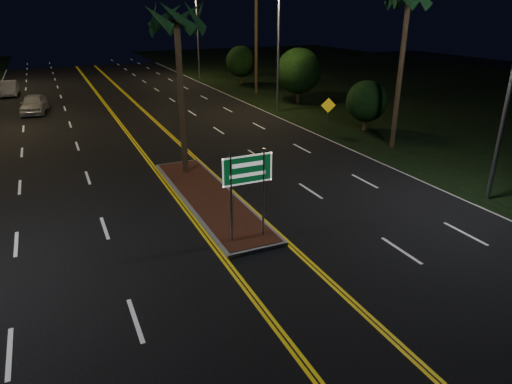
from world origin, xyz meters
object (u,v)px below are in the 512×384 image
palm_median (176,18)px  streetlight_right_near (508,65)px  streetlight_right_far (194,27)px  shrub_far (241,62)px  streetlight_right_mid (274,37)px  car_near (33,102)px  warning_sign (328,111)px  median_island (209,197)px  shrub_near (367,101)px  highway_sign (247,178)px  car_far (9,87)px  shrub_mid (299,71)px

palm_median → streetlight_right_near: bearing=-38.7°
streetlight_right_far → shrub_far: 7.56m
streetlight_right_near → streetlight_right_mid: 20.00m
car_near → warning_sign: (17.51, -14.77, 0.65)m
median_island → warning_sign: warning_sign is taller
shrub_near → car_near: size_ratio=0.66×
highway_sign → warning_sign: highway_sign is taller
highway_sign → streetlight_right_near: bearing=-4.3°
shrub_near → shrub_far: size_ratio=0.83×
streetlight_right_far → streetlight_right_mid: bearing=-90.0°
median_island → warning_sign: (10.80, 7.43, 1.40)m
streetlight_right_far → median_island: bearing=-106.9°
median_island → highway_sign: 4.80m
median_island → streetlight_right_near: bearing=-25.2°
shrub_near → car_far: bearing=132.0°
palm_median → car_near: bearing=109.8°
car_far → streetlight_right_far: bearing=11.8°
car_near → car_far: size_ratio=1.09×
shrub_near → car_far: (-22.30, 24.73, -1.18)m
streetlight_right_near → shrub_far: 34.31m
palm_median → car_near: 20.88m
streetlight_right_near → shrub_near: (2.89, 12.00, -3.71)m
car_near → shrub_mid: bearing=-5.6°
median_island → highway_sign: (0.00, -4.20, 2.32)m
streetlight_right_far → palm_median: streetlight_right_far is taller
shrub_mid → car_far: bearing=147.1°
median_island → car_near: car_near is taller
median_island → shrub_near: size_ratio=3.11×
shrub_far → car_far: shrub_far is taller
highway_sign → car_far: size_ratio=0.70×
median_island → car_far: 32.93m
shrub_near → car_far: 33.32m
shrub_near → median_island: bearing=-152.6°
streetlight_right_mid → shrub_mid: (3.39, 2.00, -2.93)m
highway_sign → palm_median: bearing=90.0°
streetlight_right_near → streetlight_right_mid: size_ratio=1.00×
shrub_mid → warning_sign: 10.17m
shrub_far → warning_sign: size_ratio=1.71×
highway_sign → streetlight_right_mid: size_ratio=0.36×
streetlight_right_near → shrub_near: bearing=76.5°
warning_sign → streetlight_right_mid: bearing=108.9°
streetlight_right_mid → shrub_far: (3.19, 14.00, -3.32)m
median_island → car_near: (-6.71, 22.20, 0.75)m
streetlight_right_mid → median_island: bearing=-125.3°
shrub_far → streetlight_right_near: bearing=-95.4°
median_island → warning_sign: size_ratio=4.44×
car_near → car_far: (-2.09, 9.53, -0.07)m
streetlight_right_near → palm_median: streetlight_right_near is taller
car_near → median_island: bearing=-64.7°
shrub_near → shrub_mid: bearing=87.1°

